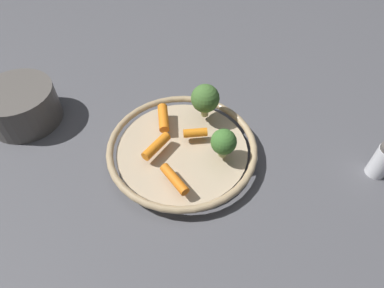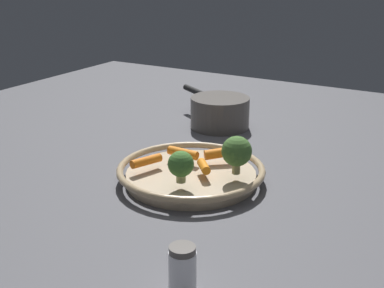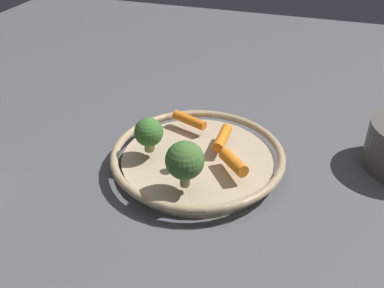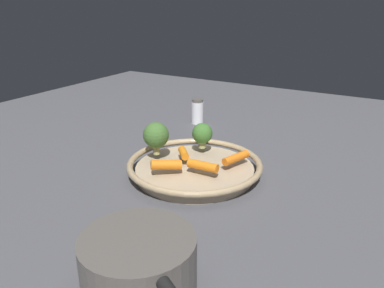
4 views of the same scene
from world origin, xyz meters
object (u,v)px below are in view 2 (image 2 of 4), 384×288
Objects in this scene: broccoli_floret_edge at (181,164)px; salt_shaker at (182,273)px; baby_carrot_back at (183,153)px; baby_carrot_right at (220,153)px; serving_bowl at (191,173)px; broccoli_floret_small at (237,152)px; baby_carrot_center at (204,166)px; saucepan at (219,112)px; baby_carrot_left at (146,161)px.

broccoli_floret_edge is 0.78× the size of salt_shaker.
baby_carrot_right is (0.03, -0.06, 0.00)m from baby_carrot_back.
serving_bowl is 0.11m from broccoli_floret_small.
baby_carrot_center is at bearing 106.52° from broccoli_floret_small.
saucepan is at bearing 22.88° from baby_carrot_center.
baby_carrot_right is at bearing -152.51° from saucepan.
broccoli_floret_small is 0.31× the size of saucepan.
baby_carrot_back is 1.42× the size of baby_carrot_center.
broccoli_floret_small is at bearing -38.80° from broccoli_floret_edge.
salt_shaker is at bearing -151.32° from serving_bowl.
salt_shaker reaches higher than baby_carrot_right.
baby_carrot_back is at bearing 31.10° from salt_shaker.
broccoli_floret_edge is at bearing -109.28° from baby_carrot_left.
serving_bowl is 0.05m from baby_carrot_back.
salt_shaker is at bearing -156.31° from saucepan.
broccoli_floret_edge is (-0.03, -0.10, 0.03)m from baby_carrot_left.
broccoli_floret_small is 0.34m from salt_shaker.
baby_carrot_right is 0.41m from salt_shaker.
broccoli_floret_edge is 0.80× the size of broccoli_floret_small.
broccoli_floret_edge is at bearing 141.20° from broccoli_floret_small.
salt_shaker is (-0.33, -0.08, -0.04)m from broccoli_floret_small.
salt_shaker is (-0.31, -0.14, -0.01)m from baby_carrot_center.
baby_carrot_back is 1.06× the size of baby_carrot_right.
broccoli_floret_small is at bearing -131.63° from baby_carrot_right.
broccoli_floret_small reaches higher than baby_carrot_left.
serving_bowl is at bearing -62.23° from baby_carrot_left.
broccoli_floret_edge reaches higher than salt_shaker.
serving_bowl is at bearing -161.48° from saucepan.
broccoli_floret_small reaches higher than saucepan.
baby_carrot_right is 1.35× the size of baby_carrot_center.
salt_shaker is 0.32× the size of saucepan.
baby_carrot_center is at bearing -7.76° from broccoli_floret_edge.
broccoli_floret_small reaches higher than serving_bowl.
salt_shaker is at bearing -155.44° from baby_carrot_center.
serving_bowl is 0.36m from salt_shaker.
baby_carrot_center is 0.61× the size of salt_shaker.
broccoli_floret_edge is (-0.07, -0.02, 0.05)m from serving_bowl.
saucepan is at bearing 5.48° from baby_carrot_left.
baby_carrot_back is 0.89× the size of broccoli_floret_small.
baby_carrot_right is at bearing 48.37° from broccoli_floret_small.
baby_carrot_left is 0.15m from baby_carrot_right.
serving_bowl is at bearing 28.68° from salt_shaker.
saucepan reaches higher than baby_carrot_back.
baby_carrot_left is 0.18m from broccoli_floret_small.
baby_carrot_left is 1.45× the size of baby_carrot_center.
serving_bowl is 0.35m from saucepan.
baby_carrot_left is at bearing 117.77° from serving_bowl.
baby_carrot_right is at bearing 3.69° from baby_carrot_center.
broccoli_floret_small is at bearing -84.05° from serving_bowl.
baby_carrot_left is at bearing 41.92° from salt_shaker.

